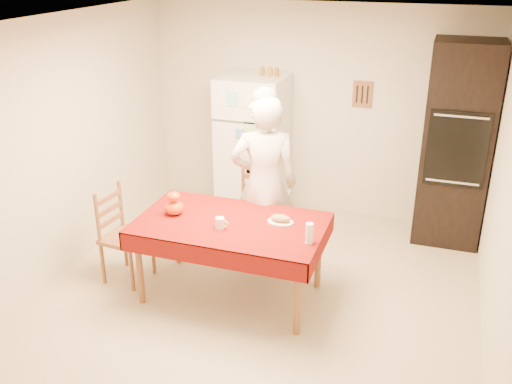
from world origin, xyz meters
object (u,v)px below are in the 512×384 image
at_px(seated_woman, 264,185).
at_px(pumpkin_lower, 174,208).
at_px(chair_far, 255,211).
at_px(bread_plate, 280,222).
at_px(oven_cabinet, 456,145).
at_px(refrigerator, 253,147).
at_px(chair_left, 120,231).
at_px(coffee_mug, 220,223).
at_px(wine_glass, 309,233).
at_px(dining_table, 231,229).

height_order(seated_woman, pumpkin_lower, seated_woman).
height_order(chair_far, bread_plate, chair_far).
bearing_deg(chair_far, oven_cabinet, 31.85).
height_order(refrigerator, seated_woman, seated_woman).
relative_size(refrigerator, seated_woman, 0.94).
relative_size(chair_far, chair_left, 1.00).
relative_size(refrigerator, coffee_mug, 17.00).
xyz_separation_m(oven_cabinet, wine_glass, (-1.11, -2.02, -0.25)).
relative_size(oven_cabinet, seated_woman, 1.22).
xyz_separation_m(chair_left, seated_woman, (1.25, 0.65, 0.40)).
bearing_deg(refrigerator, oven_cabinet, 1.18).
bearing_deg(wine_glass, chair_left, 176.71).
height_order(dining_table, coffee_mug, coffee_mug).
relative_size(chair_left, wine_glass, 5.40).
bearing_deg(oven_cabinet, seated_woman, -144.26).
bearing_deg(pumpkin_lower, bread_plate, 7.59).
height_order(seated_woman, coffee_mug, seated_woman).
height_order(oven_cabinet, dining_table, oven_cabinet).
bearing_deg(refrigerator, coffee_mug, -79.50).
distance_m(chair_far, chair_left, 1.39).
distance_m(dining_table, wine_glass, 0.80).
height_order(refrigerator, chair_far, refrigerator).
height_order(refrigerator, bread_plate, refrigerator).
distance_m(refrigerator, seated_woman, 1.32).
bearing_deg(chair_left, chair_far, -46.06).
height_order(dining_table, bread_plate, bread_plate).
relative_size(dining_table, wine_glass, 9.66).
relative_size(oven_cabinet, chair_left, 2.32).
distance_m(chair_left, wine_glass, 1.93).
height_order(dining_table, pumpkin_lower, pumpkin_lower).
bearing_deg(seated_woman, dining_table, 59.56).
relative_size(dining_table, chair_left, 1.79).
xyz_separation_m(dining_table, wine_glass, (0.76, -0.15, 0.16)).
relative_size(oven_cabinet, wine_glass, 12.50).
distance_m(chair_far, seated_woman, 0.48).
bearing_deg(wine_glass, refrigerator, 120.69).
bearing_deg(bread_plate, chair_far, 124.27).
bearing_deg(wine_glass, seated_woman, 130.20).
bearing_deg(oven_cabinet, wine_glass, -118.75).
height_order(seated_woman, wine_glass, seated_woman).
xyz_separation_m(dining_table, coffee_mug, (-0.04, -0.14, 0.12)).
bearing_deg(dining_table, coffee_mug, -106.63).
bearing_deg(chair_left, pumpkin_lower, -80.95).
bearing_deg(coffee_mug, bread_plate, 29.27).
distance_m(oven_cabinet, dining_table, 2.68).
bearing_deg(refrigerator, dining_table, -77.40).
bearing_deg(wine_glass, pumpkin_lower, 173.74).
bearing_deg(bread_plate, coffee_mug, -150.73).
height_order(chair_left, pumpkin_lower, chair_left).
distance_m(chair_far, pumpkin_lower, 1.02).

